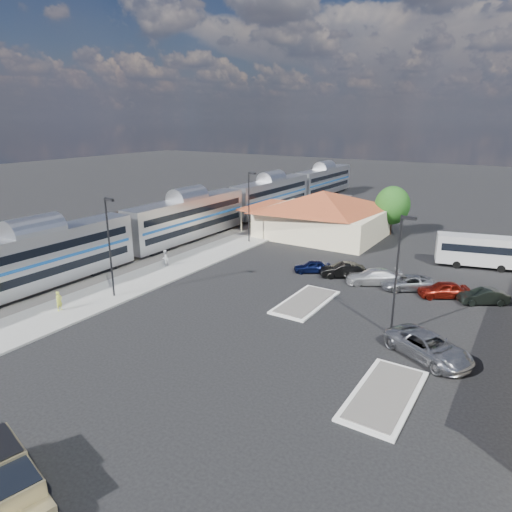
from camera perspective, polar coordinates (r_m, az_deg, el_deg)
The scene contains 23 objects.
ground at distance 40.11m, azimuth -0.21°, elevation -5.64°, with size 280.00×280.00×0.00m, color black.
railbed at distance 58.71m, azimuth -13.43°, elevation 1.33°, with size 16.00×100.00×0.12m, color #4C4944.
platform at distance 51.36m, azimuth -7.93°, elevation -0.57°, with size 5.50×92.00×0.18m, color gray.
passenger_train at distance 59.26m, azimuth -8.42°, elevation 4.55°, with size 3.00×104.00×5.55m.
freight_cars at distance 59.48m, azimuth -16.56°, elevation 3.14°, with size 2.80×46.00×4.00m.
station_depot at distance 61.64m, azimuth 8.26°, elevation 5.29°, with size 18.35×12.24×6.20m.
traffic_island_south at distance 39.89m, azimuth 6.22°, elevation -5.71°, with size 3.30×7.50×0.21m.
traffic_island_north at distance 28.43m, azimuth 15.76°, elevation -16.32°, with size 3.30×7.50×0.21m.
lamp_plat_s at distance 41.07m, azimuth -17.84°, elevation 1.94°, with size 1.08×0.25×9.00m.
lamp_plat_n at distance 57.28m, azimuth -0.83°, elevation 6.82°, with size 1.08×0.25×9.00m.
lamp_lot at distance 33.72m, azimuth 17.39°, elevation -1.21°, with size 1.08×0.25×9.00m.
tree_depot at distance 64.53m, azimuth 16.68°, elevation 6.08°, with size 4.71×4.71×6.63m.
pickup_truck at distance 23.52m, azimuth -28.83°, elevation -23.50°, with size 5.94×3.29×1.94m.
suv at distance 32.84m, azimuth 20.77°, elevation -10.57°, with size 2.79×6.05×1.68m, color #96989E.
coach_bus at distance 53.98m, azimuth 27.25°, elevation 0.62°, with size 10.90×4.80×3.42m.
person_a at distance 40.78m, azimuth -23.41°, elevation -5.19°, with size 0.60×0.40×1.66m, color #D2DD45.
person_b at distance 49.50m, azimuth -11.30°, elevation -0.24°, with size 0.85×0.66×1.74m, color silver.
parked_car_a at distance 47.44m, azimuth 7.07°, elevation -1.31°, with size 1.53×3.80×1.30m, color #0C143E.
parked_car_b at distance 46.50m, azimuth 10.79°, elevation -1.75°, with size 1.55×4.45×1.47m, color black.
parked_car_c at distance 45.24m, azimuth 14.41°, elevation -2.52°, with size 2.08×5.12×1.48m, color silver.
parked_car_d at distance 44.75m, azimuth 18.41°, elevation -3.16°, with size 2.27×4.92×1.37m, color gray.
parked_car_e at distance 43.90m, azimuth 22.35°, elevation -3.90°, with size 1.74×4.33×1.47m, color maroon.
parked_car_f at distance 43.87m, azimuth 26.52°, elevation -4.54°, with size 1.43×4.09×1.35m, color black.
Camera 1 is at (19.91, -31.23, 15.40)m, focal length 32.00 mm.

